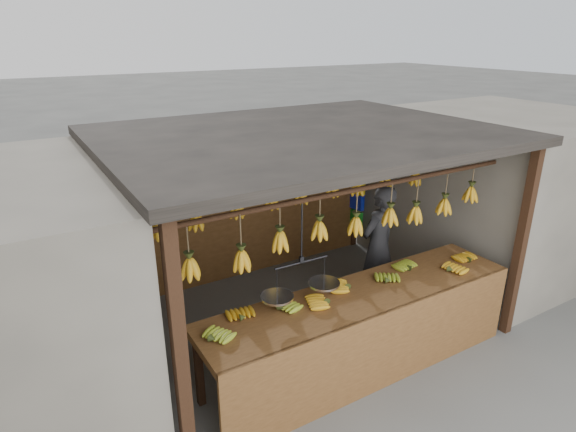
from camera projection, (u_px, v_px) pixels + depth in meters
ground at (300, 319)px, 6.10m from camera, size 80.00×80.00×0.00m
stall at (287, 162)px, 5.66m from camera, size 4.30×3.30×2.40m
neighbor_right at (498, 188)px, 7.42m from camera, size 3.00×3.00×2.30m
counter at (369, 315)px, 4.88m from camera, size 3.56×0.81×0.96m
hanging_bananas at (302, 198)px, 5.52m from camera, size 3.62×2.23×0.37m
balance_scale at (301, 286)px, 4.59m from camera, size 0.83×0.32×0.92m
vendor at (378, 245)px, 6.24m from camera, size 0.66×0.50×1.62m
bag_bundles at (357, 193)px, 7.76m from camera, size 0.08×0.26×1.24m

